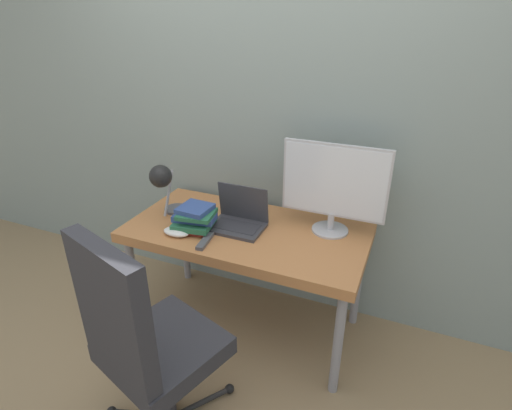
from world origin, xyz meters
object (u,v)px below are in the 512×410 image
laptop (239,219)px  game_controller (176,232)px  desk_lamp (163,181)px  book_stack (195,218)px  monitor (334,185)px  office_chair (144,339)px

laptop → game_controller: bearing=-141.0°
laptop → desk_lamp: size_ratio=0.91×
book_stack → desk_lamp: bearing=164.9°
laptop → monitor: bearing=17.6°
book_stack → office_chair: bearing=-76.4°
book_stack → game_controller: book_stack is taller
laptop → monitor: size_ratio=0.54×
desk_lamp → book_stack: 0.30m
monitor → book_stack: size_ratio=2.25×
monitor → book_stack: bearing=-157.8°
monitor → desk_lamp: size_ratio=1.69×
game_controller → monitor: bearing=26.3°
monitor → game_controller: monitor is taller
desk_lamp → game_controller: bearing=-42.4°
monitor → office_chair: 1.22m
game_controller → office_chair: bearing=-69.2°
monitor → book_stack: 0.80m
laptop → office_chair: bearing=-92.4°
laptop → game_controller: 0.36m
desk_lamp → office_chair: 0.96m
desk_lamp → monitor: bearing=13.3°
laptop → desk_lamp: bearing=-171.5°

